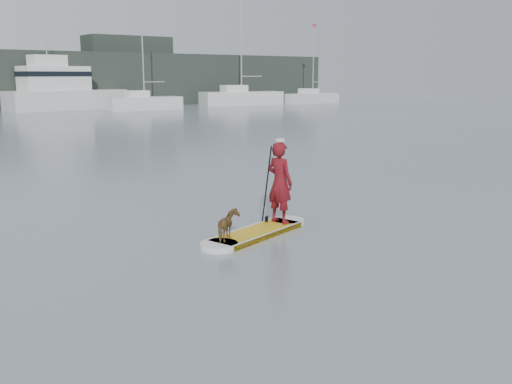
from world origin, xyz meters
TOP-DOWN VIEW (x-y plane):
  - ground at (0.00, 0.00)m, footprint 140.00×140.00m
  - paddleboard at (-3.90, -1.08)m, footprint 3.21×1.47m
  - paddler at (-3.03, -0.84)m, footprint 0.57×0.77m
  - white_cap at (-3.03, -0.84)m, footprint 0.22×0.22m
  - dog at (-4.82, -1.33)m, footprint 0.79×0.74m
  - paddle at (-3.25, -0.63)m, footprint 0.11×0.30m
  - sailboat_e at (14.67, 43.24)m, footprint 7.71×3.08m
  - sailboat_f at (28.17, 45.15)m, footprint 10.19×4.49m
  - motor_yacht_a at (8.01, 48.50)m, footprint 12.44×5.20m
  - shore_building_east at (18.00, 54.00)m, footprint 10.00×4.00m
  - sailboat_g at (37.87, 43.28)m, footprint 8.34×3.55m

SIDE VIEW (x-z plane):
  - ground at x=0.00m, z-range 0.00..0.00m
  - paddleboard at x=-3.90m, z-range 0.00..0.12m
  - dog at x=-4.82m, z-range 0.12..0.75m
  - sailboat_g at x=37.87m, z-range -4.10..5.64m
  - sailboat_e at x=14.67m, z-range -4.68..6.24m
  - paddle at x=-3.25m, z-range -0.20..1.80m
  - sailboat_f at x=28.17m, z-range -6.38..8.37m
  - paddler at x=-3.03m, z-range 0.12..2.04m
  - motor_yacht_a at x=8.01m, z-range -1.59..5.66m
  - white_cap at x=-3.03m, z-range 2.04..2.11m
  - shore_building_east at x=18.00m, z-range 0.00..8.00m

